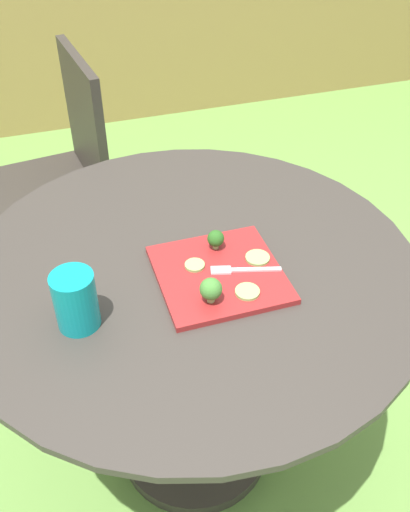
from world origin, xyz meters
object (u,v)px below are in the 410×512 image
at_px(drinking_glass, 76,303).
at_px(fork, 239,270).
at_px(salad_plate, 219,274).
at_px(patio_chair, 60,165).

bearing_deg(drinking_glass, fork, 6.04).
xyz_separation_m(drinking_glass, fork, (0.35, 0.04, -0.04)).
height_order(salad_plate, fork, fork).
relative_size(salad_plate, drinking_glass, 2.15).
height_order(drinking_glass, fork, drinking_glass).
distance_m(salad_plate, drinking_glass, 0.32).
height_order(salad_plate, drinking_glass, drinking_glass).
bearing_deg(fork, drinking_glass, -173.96).
height_order(patio_chair, fork, patio_chair).
distance_m(patio_chair, salad_plate, 1.01).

